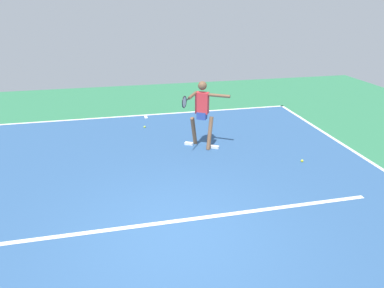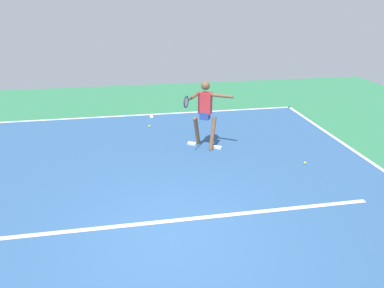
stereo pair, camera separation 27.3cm
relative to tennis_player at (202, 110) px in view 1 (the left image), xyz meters
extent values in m
plane|color=#2D754C|center=(1.30, 3.55, -1.07)|extent=(22.53, 22.53, 0.00)
cube|color=#2D5484|center=(1.30, 3.55, -1.07)|extent=(10.62, 13.42, 0.00)
cube|color=white|center=(1.30, -3.11, -1.07)|extent=(10.62, 0.10, 0.01)
cube|color=white|center=(1.30, 3.16, -1.07)|extent=(7.96, 0.10, 0.01)
cube|color=white|center=(1.30, -2.91, -1.07)|extent=(0.10, 0.30, 0.01)
cylinder|color=brown|center=(-0.21, 0.08, -0.64)|extent=(0.29, 0.39, 0.89)
cube|color=white|center=(-0.33, 0.15, -1.03)|extent=(0.26, 0.21, 0.07)
cylinder|color=brown|center=(0.18, -0.15, -0.64)|extent=(0.29, 0.39, 0.89)
cube|color=white|center=(0.31, -0.22, -1.03)|extent=(0.26, 0.21, 0.07)
cube|color=#2D4799|center=(-0.01, -0.03, -0.16)|extent=(0.31, 0.30, 0.20)
cube|color=red|center=(-0.01, -0.03, 0.19)|extent=(0.38, 0.33, 0.57)
sphere|color=brown|center=(-0.01, -0.03, 0.65)|extent=(0.23, 0.23, 0.23)
cylinder|color=brown|center=(-0.40, 0.20, 0.42)|extent=(0.53, 0.36, 0.08)
cylinder|color=brown|center=(0.28, 0.13, 0.45)|extent=(0.36, 0.53, 0.08)
cylinder|color=black|center=(0.48, 0.47, 0.45)|extent=(0.14, 0.20, 0.03)
torus|color=black|center=(0.60, 0.68, 0.45)|extent=(0.17, 0.27, 0.29)
cylinder|color=silver|center=(0.60, 0.68, 0.45)|extent=(0.13, 0.22, 0.25)
sphere|color=#C6E53D|center=(1.43, -1.84, -1.04)|extent=(0.07, 0.07, 0.07)
sphere|color=yellow|center=(-2.26, 1.43, -1.04)|extent=(0.07, 0.07, 0.07)
camera|label=1|loc=(1.99, 8.07, 2.66)|focal=30.62mm
camera|label=2|loc=(1.73, 8.12, 2.66)|focal=30.62mm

